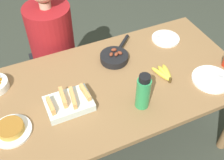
% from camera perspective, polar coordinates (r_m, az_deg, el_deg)
% --- Properties ---
extents(ground_plane, '(14.00, 14.00, 0.00)m').
position_cam_1_polar(ground_plane, '(2.43, 0.00, -12.85)').
color(ground_plane, '#383D33').
extents(dining_table, '(1.77, 0.90, 0.74)m').
position_cam_1_polar(dining_table, '(1.90, 0.00, -2.56)').
color(dining_table, olive).
rests_on(dining_table, ground_plane).
extents(banana_bunch, '(0.12, 0.17, 0.04)m').
position_cam_1_polar(banana_bunch, '(1.91, 10.61, 1.33)').
color(banana_bunch, gold).
rests_on(banana_bunch, dining_table).
extents(melon_tray, '(0.28, 0.20, 0.10)m').
position_cam_1_polar(melon_tray, '(1.70, -8.79, -4.59)').
color(melon_tray, silver).
rests_on(melon_tray, dining_table).
extents(skillet, '(0.30, 0.28, 0.08)m').
position_cam_1_polar(skillet, '(1.98, 0.54, 4.74)').
color(skillet, black).
rests_on(skillet, dining_table).
extents(frittata_plate_center, '(0.23, 0.23, 0.05)m').
position_cam_1_polar(frittata_plate_center, '(1.68, -19.83, -9.42)').
color(frittata_plate_center, white).
rests_on(frittata_plate_center, dining_table).
extents(empty_plate_near_front, '(0.21, 0.21, 0.02)m').
position_cam_1_polar(empty_plate_near_front, '(2.22, 10.83, 8.27)').
color(empty_plate_near_front, white).
rests_on(empty_plate_near_front, dining_table).
extents(empty_plate_far_left, '(0.26, 0.26, 0.02)m').
position_cam_1_polar(empty_plate_far_left, '(1.96, 19.54, 0.17)').
color(empty_plate_far_left, white).
rests_on(empty_plate_far_left, dining_table).
extents(water_bottle, '(0.09, 0.09, 0.25)m').
position_cam_1_polar(water_bottle, '(1.64, 6.35, -2.43)').
color(water_bottle, '#2D9351').
rests_on(water_bottle, dining_table).
extents(person_figure, '(0.39, 0.39, 1.22)m').
position_cam_1_polar(person_figure, '(2.43, -11.47, 4.46)').
color(person_figure, black).
rests_on(person_figure, ground_plane).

